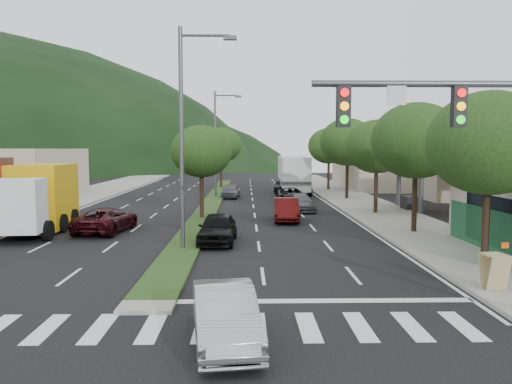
{
  "coord_description": "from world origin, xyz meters",
  "views": [
    {
      "loc": [
        2.88,
        -14.56,
        4.62
      ],
      "look_at": [
        3.47,
        13.94,
        2.13
      ],
      "focal_mm": 35.0,
      "sensor_mm": 36.0,
      "label": 1
    }
  ],
  "objects_px": {
    "tree_r_e": "(329,146)",
    "a_frame_sign": "(495,268)",
    "tree_r_a": "(489,143)",
    "car_queue_d": "(290,196)",
    "suv_maroon": "(106,220)",
    "box_truck": "(39,200)",
    "car_queue_a": "(218,228)",
    "streetlight_mid": "(217,138)",
    "tree_med_near": "(201,151)",
    "tree_med_far": "(221,145)",
    "streetlight_near": "(186,127)",
    "motorhome": "(293,174)",
    "car_queue_b": "(301,203)",
    "car_queue_c": "(286,210)",
    "car_queue_f": "(285,186)",
    "car_queue_e": "(231,191)",
    "sedan_silver": "(225,315)",
    "traffic_signal": "(479,148)",
    "tree_r_b": "(416,141)",
    "tree_r_d": "(348,142)",
    "tree_r_c": "(377,147)"
  },
  "relations": [
    {
      "from": "tree_r_e",
      "to": "car_queue_d",
      "type": "height_order",
      "value": "tree_r_e"
    },
    {
      "from": "car_queue_f",
      "to": "car_queue_d",
      "type": "bearing_deg",
      "value": -84.1
    },
    {
      "from": "tree_med_near",
      "to": "car_queue_b",
      "type": "height_order",
      "value": "tree_med_near"
    },
    {
      "from": "suv_maroon",
      "to": "car_queue_e",
      "type": "bearing_deg",
      "value": -101.26
    },
    {
      "from": "tree_r_e",
      "to": "box_truck",
      "type": "height_order",
      "value": "tree_r_e"
    },
    {
      "from": "streetlight_near",
      "to": "motorhome",
      "type": "xyz_separation_m",
      "value": [
        7.6,
        28.94,
        -3.57
      ]
    },
    {
      "from": "tree_r_b",
      "to": "tree_r_d",
      "type": "bearing_deg",
      "value": 90.0
    },
    {
      "from": "tree_r_c",
      "to": "car_queue_a",
      "type": "relative_size",
      "value": 1.5
    },
    {
      "from": "car_queue_c",
      "to": "traffic_signal",
      "type": "bearing_deg",
      "value": -76.29
    },
    {
      "from": "car_queue_e",
      "to": "car_queue_a",
      "type": "bearing_deg",
      "value": -84.07
    },
    {
      "from": "streetlight_near",
      "to": "motorhome",
      "type": "bearing_deg",
      "value": 75.29
    },
    {
      "from": "motorhome",
      "to": "a_frame_sign",
      "type": "distance_m",
      "value": 36.25
    },
    {
      "from": "car_queue_b",
      "to": "car_queue_e",
      "type": "distance_m",
      "value": 11.41
    },
    {
      "from": "tree_r_a",
      "to": "suv_maroon",
      "type": "relative_size",
      "value": 1.34
    },
    {
      "from": "traffic_signal",
      "to": "car_queue_c",
      "type": "height_order",
      "value": "traffic_signal"
    },
    {
      "from": "traffic_signal",
      "to": "tree_r_b",
      "type": "relative_size",
      "value": 1.01
    },
    {
      "from": "box_truck",
      "to": "streetlight_near",
      "type": "bearing_deg",
      "value": 145.61
    },
    {
      "from": "suv_maroon",
      "to": "box_truck",
      "type": "height_order",
      "value": "box_truck"
    },
    {
      "from": "car_queue_f",
      "to": "a_frame_sign",
      "type": "distance_m",
      "value": 36.4
    },
    {
      "from": "streetlight_mid",
      "to": "car_queue_a",
      "type": "distance_m",
      "value": 23.92
    },
    {
      "from": "tree_r_a",
      "to": "car_queue_d",
      "type": "bearing_deg",
      "value": 103.11
    },
    {
      "from": "streetlight_near",
      "to": "suv_maroon",
      "type": "relative_size",
      "value": 2.02
    },
    {
      "from": "sedan_silver",
      "to": "car_queue_b",
      "type": "height_order",
      "value": "sedan_silver"
    },
    {
      "from": "car_queue_d",
      "to": "tree_r_e",
      "type": "bearing_deg",
      "value": 68.63
    },
    {
      "from": "tree_med_far",
      "to": "motorhome",
      "type": "bearing_deg",
      "value": -42.14
    },
    {
      "from": "streetlight_near",
      "to": "sedan_silver",
      "type": "bearing_deg",
      "value": -78.81
    },
    {
      "from": "tree_r_d",
      "to": "car_queue_c",
      "type": "height_order",
      "value": "tree_r_d"
    },
    {
      "from": "car_queue_f",
      "to": "a_frame_sign",
      "type": "height_order",
      "value": "a_frame_sign"
    },
    {
      "from": "tree_r_d",
      "to": "car_queue_e",
      "type": "bearing_deg",
      "value": 169.08
    },
    {
      "from": "car_queue_a",
      "to": "car_queue_e",
      "type": "xyz_separation_m",
      "value": [
        0.0,
        22.42,
        -0.07
      ]
    },
    {
      "from": "suv_maroon",
      "to": "car_queue_b",
      "type": "height_order",
      "value": "suv_maroon"
    },
    {
      "from": "tree_med_near",
      "to": "tree_med_far",
      "type": "bearing_deg",
      "value": 90.0
    },
    {
      "from": "suv_maroon",
      "to": "motorhome",
      "type": "height_order",
      "value": "motorhome"
    },
    {
      "from": "motorhome",
      "to": "tree_med_far",
      "type": "bearing_deg",
      "value": 139.0
    },
    {
      "from": "streetlight_near",
      "to": "streetlight_mid",
      "type": "distance_m",
      "value": 25.0
    },
    {
      "from": "tree_med_far",
      "to": "sedan_silver",
      "type": "xyz_separation_m",
      "value": [
        2.38,
        -47.0,
        -4.33
      ]
    },
    {
      "from": "tree_med_near",
      "to": "box_truck",
      "type": "bearing_deg",
      "value": -150.39
    },
    {
      "from": "car_queue_a",
      "to": "a_frame_sign",
      "type": "relative_size",
      "value": 2.78
    },
    {
      "from": "tree_r_a",
      "to": "streetlight_near",
      "type": "relative_size",
      "value": 0.66
    },
    {
      "from": "tree_r_b",
      "to": "car_queue_b",
      "type": "xyz_separation_m",
      "value": [
        -5.0,
        10.03,
        -4.43
      ]
    },
    {
      "from": "tree_r_a",
      "to": "box_truck",
      "type": "relative_size",
      "value": 0.86
    },
    {
      "from": "tree_r_e",
      "to": "a_frame_sign",
      "type": "distance_m",
      "value": 39.4
    },
    {
      "from": "tree_r_e",
      "to": "car_queue_c",
      "type": "relative_size",
      "value": 1.53
    },
    {
      "from": "traffic_signal",
      "to": "car_queue_c",
      "type": "distance_m",
      "value": 19.3
    },
    {
      "from": "tree_med_near",
      "to": "car_queue_f",
      "type": "xyz_separation_m",
      "value": [
        6.99,
        19.03,
        -3.69
      ]
    },
    {
      "from": "car_queue_b",
      "to": "car_queue_c",
      "type": "xyz_separation_m",
      "value": [
        -1.52,
        -5.0,
        0.12
      ]
    },
    {
      "from": "box_truck",
      "to": "motorhome",
      "type": "height_order",
      "value": "motorhome"
    },
    {
      "from": "streetlight_near",
      "to": "car_queue_f",
      "type": "distance_m",
      "value": 30.2
    },
    {
      "from": "car_queue_d",
      "to": "box_truck",
      "type": "relative_size",
      "value": 0.62
    },
    {
      "from": "traffic_signal",
      "to": "car_queue_e",
      "type": "bearing_deg",
      "value": 102.64
    }
  ]
}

